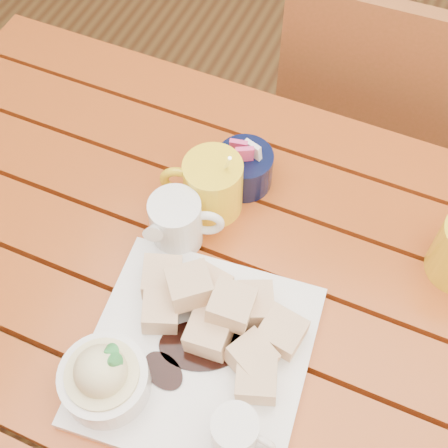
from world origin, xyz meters
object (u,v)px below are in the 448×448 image
at_px(coffee_mug_left, 211,185).
at_px(chair_far, 380,126).
at_px(table, 213,321).
at_px(dessert_plate, 180,355).

height_order(coffee_mug_left, chair_far, chair_far).
bearing_deg(coffee_mug_left, table, -79.39).
bearing_deg(table, coffee_mug_left, 114.37).
bearing_deg(chair_far, coffee_mug_left, 67.02).
height_order(dessert_plate, chair_far, chair_far).
bearing_deg(dessert_plate, chair_far, 81.12).
relative_size(table, coffee_mug_left, 8.04).
bearing_deg(chair_far, dessert_plate, 78.73).
relative_size(table, dessert_plate, 3.78).
distance_m(table, dessert_plate, 0.18).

